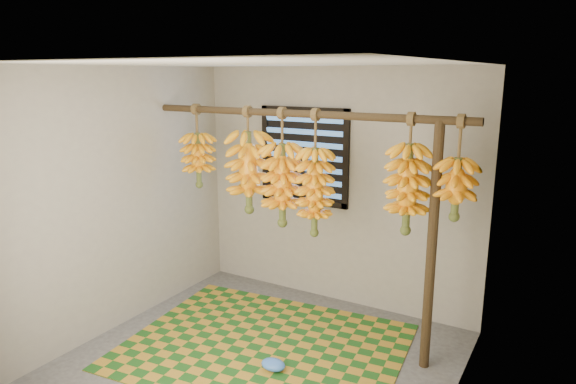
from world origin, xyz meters
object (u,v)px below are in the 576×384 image
Objects in this scene: support_post at (432,250)px; banana_bunch_d at (315,192)px; woven_mat at (264,346)px; banana_bunch_e at (408,189)px; banana_bunch_b at (249,172)px; plastic_bag at (273,365)px; banana_bunch_f at (456,189)px; banana_bunch_c at (282,185)px; banana_bunch_a at (198,160)px.

support_post is 1.08m from banana_bunch_d.
support_post is 1.68m from woven_mat.
banana_bunch_b is at bearing 180.00° from banana_bunch_e.
woven_mat is at bearing 134.35° from plastic_bag.
support_post is 2.05× the size of banana_bunch_b.
banana_bunch_f reaches higher than plastic_bag.
banana_bunch_d is at bearing 0.00° from banana_bunch_c.
support_post is at bearing 0.00° from banana_bunch_c.
plastic_bag is (-1.03, -0.68, -0.95)m from support_post.
banana_bunch_c is at bearing -0.00° from banana_bunch_b.
banana_bunch_b is 0.89× the size of banana_bunch_d.
woven_mat is 1.42m from banana_bunch_d.
banana_bunch_a is (-1.27, 0.68, 1.46)m from plastic_bag.
banana_bunch_a is 0.82× the size of banana_bunch_b.
banana_bunch_e is at bearing -180.00° from support_post.
plastic_bag is 2.05m from banana_bunch_a.
plastic_bag is 1.69m from banana_bunch_b.
banana_bunch_f is at bearing 30.06° from plastic_bag.
banana_bunch_e reaches higher than support_post.
support_post is 2.12× the size of banana_bunch_e.
woven_mat is 1.86m from banana_bunch_e.
woven_mat is at bearing -82.64° from banana_bunch_c.
support_post is 1.90× the size of banana_bunch_c.
banana_bunch_e is (1.13, -0.00, 0.09)m from banana_bunch_c.
banana_bunch_a is at bearing -180.00° from banana_bunch_b.
woven_mat is 2.13× the size of banana_bunch_d.
support_post is at bearing 0.00° from banana_bunch_a.
banana_bunch_e is at bearing -180.00° from banana_bunch_f.
banana_bunch_d reaches higher than support_post.
banana_bunch_c reaches higher than support_post.
banana_bunch_b is 0.37m from banana_bunch_c.
banana_bunch_b reaches higher than woven_mat.
banana_bunch_d is (-1.02, 0.00, 0.34)m from support_post.
banana_bunch_d is 1.18m from banana_bunch_f.
banana_bunch_c is at bearing 0.00° from banana_bunch_a.
banana_bunch_d is at bearing 180.00° from banana_bunch_e.
banana_bunch_c reaches higher than woven_mat.
banana_bunch_e is at bearing -0.00° from banana_bunch_c.
banana_bunch_c is at bearing 180.00° from banana_bunch_f.
banana_bunch_c is 0.96× the size of banana_bunch_d.
banana_bunch_d is 1.16× the size of banana_bunch_e.
plastic_bag is 0.20× the size of banana_bunch_c.
banana_bunch_b is 1.86m from banana_bunch_f.
banana_bunch_f is at bearing 0.00° from banana_bunch_e.
support_post is at bearing -0.00° from banana_bunch_b.
banana_bunch_a and banana_bunch_b have the same top height.
banana_bunch_b and banana_bunch_f have the same top height.
banana_bunch_a is 2.45m from banana_bunch_f.
plastic_bag is (0.26, -0.27, 0.05)m from woven_mat.
woven_mat is 1.86m from banana_bunch_a.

